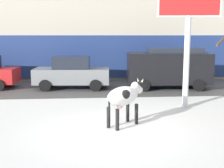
{
  "coord_description": "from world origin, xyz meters",
  "views": [
    {
      "loc": [
        -0.72,
        -8.76,
        3.02
      ],
      "look_at": [
        0.2,
        2.85,
        1.1
      ],
      "focal_mm": 47.72,
      "sensor_mm": 36.0,
      "label": 1
    }
  ],
  "objects_px": {
    "car_black_van": "(169,67)",
    "pedestrian_near_billboard": "(118,67)",
    "billboard": "(189,2)",
    "car_grey_sedan": "(72,73)",
    "pedestrian_by_cars": "(202,66)",
    "cow_holstein": "(124,96)"
  },
  "relations": [
    {
      "from": "billboard",
      "to": "car_black_van",
      "type": "distance_m",
      "value": 5.43
    },
    {
      "from": "billboard",
      "to": "car_grey_sedan",
      "type": "bearing_deg",
      "value": 136.02
    },
    {
      "from": "cow_holstein",
      "to": "car_black_van",
      "type": "relative_size",
      "value": 0.36
    },
    {
      "from": "cow_holstein",
      "to": "billboard",
      "type": "height_order",
      "value": "billboard"
    },
    {
      "from": "billboard",
      "to": "pedestrian_near_billboard",
      "type": "height_order",
      "value": "billboard"
    },
    {
      "from": "car_black_van",
      "to": "pedestrian_near_billboard",
      "type": "relative_size",
      "value": 2.72
    },
    {
      "from": "car_grey_sedan",
      "to": "car_black_van",
      "type": "relative_size",
      "value": 0.91
    },
    {
      "from": "car_black_van",
      "to": "pedestrian_near_billboard",
      "type": "xyz_separation_m",
      "value": [
        -2.55,
        3.42,
        -0.36
      ]
    },
    {
      "from": "cow_holstein",
      "to": "billboard",
      "type": "xyz_separation_m",
      "value": [
        2.89,
        2.41,
        3.31
      ]
    },
    {
      "from": "billboard",
      "to": "pedestrian_by_cars",
      "type": "height_order",
      "value": "billboard"
    },
    {
      "from": "cow_holstein",
      "to": "car_grey_sedan",
      "type": "bearing_deg",
      "value": 106.32
    },
    {
      "from": "cow_holstein",
      "to": "pedestrian_by_cars",
      "type": "height_order",
      "value": "pedestrian_by_cars"
    },
    {
      "from": "cow_holstein",
      "to": "pedestrian_by_cars",
      "type": "relative_size",
      "value": 0.97
    },
    {
      "from": "car_grey_sedan",
      "to": "pedestrian_by_cars",
      "type": "height_order",
      "value": "car_grey_sedan"
    },
    {
      "from": "billboard",
      "to": "pedestrian_by_cars",
      "type": "distance_m",
      "value": 9.38
    },
    {
      "from": "car_black_van",
      "to": "pedestrian_by_cars",
      "type": "relative_size",
      "value": 2.72
    },
    {
      "from": "cow_holstein",
      "to": "billboard",
      "type": "relative_size",
      "value": 0.3
    },
    {
      "from": "billboard",
      "to": "pedestrian_near_billboard",
      "type": "xyz_separation_m",
      "value": [
        -2.07,
        7.87,
        -3.43
      ]
    },
    {
      "from": "billboard",
      "to": "car_black_van",
      "type": "height_order",
      "value": "billboard"
    },
    {
      "from": "cow_holstein",
      "to": "car_grey_sedan",
      "type": "xyz_separation_m",
      "value": [
        -2.12,
        7.25,
        -0.09
      ]
    },
    {
      "from": "cow_holstein",
      "to": "car_black_van",
      "type": "xyz_separation_m",
      "value": [
        3.37,
        6.86,
        0.24
      ]
    },
    {
      "from": "pedestrian_near_billboard",
      "to": "pedestrian_by_cars",
      "type": "height_order",
      "value": "same"
    }
  ]
}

